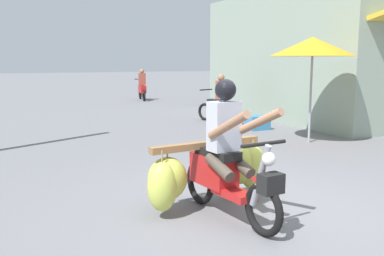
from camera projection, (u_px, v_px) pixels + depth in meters
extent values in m
plane|color=slate|center=(263.00, 210.00, 5.23)|extent=(120.00, 120.00, 0.00)
torus|color=black|center=(263.00, 210.00, 4.43)|extent=(0.15, 0.57, 0.56)
torus|color=black|center=(200.00, 182.00, 5.44)|extent=(0.15, 0.57, 0.56)
cube|color=red|center=(234.00, 193.00, 4.84)|extent=(0.31, 0.59, 0.08)
cube|color=red|center=(214.00, 170.00, 5.15)|extent=(0.36, 0.67, 0.36)
cube|color=black|center=(218.00, 153.00, 5.05)|extent=(0.33, 0.63, 0.10)
cylinder|color=gray|center=(260.00, 176.00, 4.43)|extent=(0.10, 0.29, 0.69)
cylinder|color=black|center=(264.00, 144.00, 4.34)|extent=(0.56, 0.11, 0.04)
sphere|color=silver|center=(269.00, 159.00, 4.30)|extent=(0.14, 0.14, 0.14)
cube|color=black|center=(271.00, 184.00, 4.30)|extent=(0.26, 0.19, 0.20)
cube|color=red|center=(264.00, 181.00, 4.38)|extent=(0.13, 0.29, 0.04)
cube|color=olive|center=(207.00, 145.00, 5.24)|extent=(1.50, 0.28, 0.08)
cube|color=olive|center=(199.00, 145.00, 5.39)|extent=(1.35, 0.25, 0.06)
ellipsoid|color=#BAC44A|center=(167.00, 179.00, 5.03)|extent=(0.47, 0.42, 0.50)
cylinder|color=#998459|center=(167.00, 154.00, 4.99)|extent=(0.02, 0.02, 0.14)
ellipsoid|color=#BFC94F|center=(162.00, 187.00, 4.90)|extent=(0.37, 0.34, 0.57)
cylinder|color=#998459|center=(162.00, 158.00, 4.84)|extent=(0.02, 0.02, 0.16)
ellipsoid|color=#BCC64C|center=(240.00, 164.00, 5.58)|extent=(0.49, 0.44, 0.51)
cylinder|color=#998459|center=(241.00, 143.00, 5.53)|extent=(0.02, 0.02, 0.10)
ellipsoid|color=#BFC94F|center=(253.00, 167.00, 5.56)|extent=(0.39, 0.36, 0.57)
cylinder|color=#998459|center=(253.00, 144.00, 5.51)|extent=(0.02, 0.02, 0.10)
ellipsoid|color=#BAC44A|center=(247.00, 165.00, 5.74)|extent=(0.47, 0.44, 0.45)
cylinder|color=#998459|center=(247.00, 144.00, 5.69)|extent=(0.02, 0.02, 0.18)
cube|color=#B2B7C6|center=(224.00, 126.00, 4.90)|extent=(0.36, 0.26, 0.56)
sphere|color=black|center=(226.00, 90.00, 4.82)|extent=(0.24, 0.24, 0.24)
cylinder|color=#9E7051|center=(257.00, 123.00, 4.70)|extent=(0.23, 0.72, 0.39)
cylinder|color=#9E7051|center=(228.00, 126.00, 4.50)|extent=(0.13, 0.72, 0.39)
cylinder|color=#4C4238|center=(240.00, 164.00, 4.94)|extent=(0.18, 0.45, 0.27)
cylinder|color=#4C4238|center=(220.00, 167.00, 4.79)|extent=(0.18, 0.45, 0.27)
torus|color=black|center=(205.00, 112.00, 12.98)|extent=(0.24, 0.52, 0.52)
torus|color=black|center=(233.00, 115.00, 12.19)|extent=(0.24, 0.52, 0.52)
cube|color=black|center=(221.00, 105.00, 12.47)|extent=(0.52, 0.93, 0.32)
cylinder|color=black|center=(206.00, 90.00, 12.84)|extent=(0.48, 0.20, 0.04)
cube|color=#994738|center=(222.00, 90.00, 12.39)|extent=(0.35, 0.29, 0.52)
sphere|color=#9E7051|center=(221.00, 77.00, 12.35)|extent=(0.20, 0.20, 0.20)
torus|color=black|center=(140.00, 93.00, 20.09)|extent=(0.16, 0.53, 0.52)
torus|color=black|center=(144.00, 95.00, 19.04)|extent=(0.16, 0.53, 0.52)
cube|color=red|center=(142.00, 89.00, 19.44)|extent=(0.38, 0.93, 0.32)
cylinder|color=black|center=(140.00, 79.00, 19.94)|extent=(0.50, 0.12, 0.04)
cube|color=#994738|center=(142.00, 79.00, 19.35)|extent=(0.33, 0.25, 0.52)
sphere|color=#9E7051|center=(142.00, 71.00, 19.31)|extent=(0.20, 0.20, 0.20)
cube|color=gray|center=(318.00, 56.00, 13.64)|extent=(3.92, 7.22, 3.80)
cylinder|color=#99999E|center=(311.00, 98.00, 9.39)|extent=(0.05, 0.05, 1.97)
cone|color=gold|center=(313.00, 46.00, 9.22)|extent=(1.80, 1.80, 0.40)
cube|color=teal|center=(257.00, 123.00, 11.26)|extent=(0.56, 0.40, 0.36)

